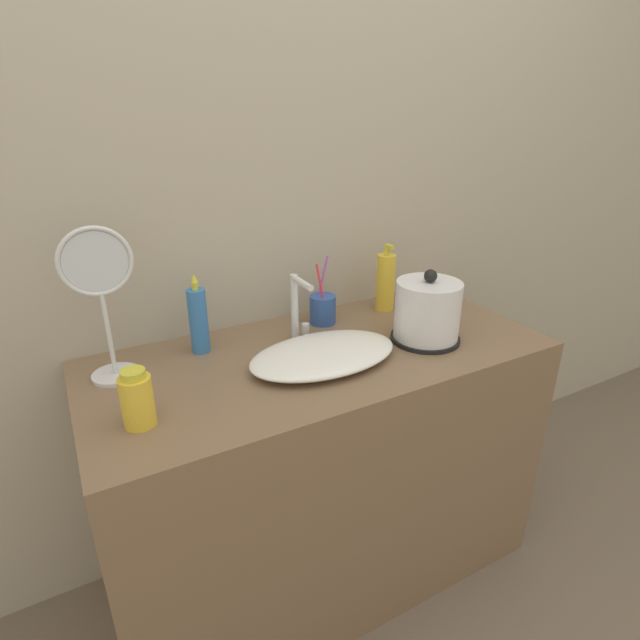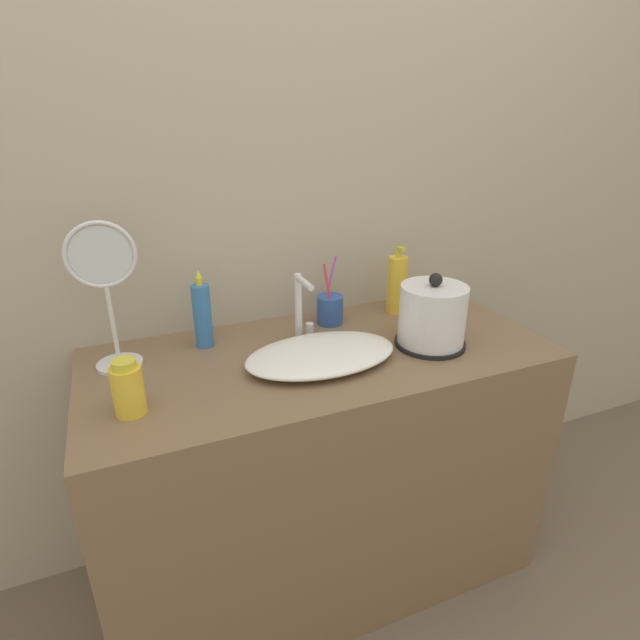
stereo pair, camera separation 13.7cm
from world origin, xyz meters
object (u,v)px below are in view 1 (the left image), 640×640
object	(u,v)px
faucet	(298,306)
lotion_bottle	(386,282)
vanity_mirror	(101,294)
toothbrush_cup	(323,309)
mouthwash_bottle	(137,399)
shampoo_bottle	(198,320)
electric_kettle	(427,313)

from	to	relation	value
faucet	lotion_bottle	size ratio (longest dim) A/B	0.88
vanity_mirror	faucet	bearing A→B (deg)	-3.07
toothbrush_cup	vanity_mirror	distance (m)	0.66
toothbrush_cup	mouthwash_bottle	size ratio (longest dim) A/B	1.62
faucet	vanity_mirror	size ratio (longest dim) A/B	0.51
mouthwash_bottle	lotion_bottle	bearing A→B (deg)	19.01
shampoo_bottle	toothbrush_cup	bearing A→B (deg)	1.74
vanity_mirror	mouthwash_bottle	bearing A→B (deg)	-86.62
lotion_bottle	faucet	bearing A→B (deg)	-168.36
electric_kettle	vanity_mirror	size ratio (longest dim) A/B	0.56
lotion_bottle	shampoo_bottle	distance (m)	0.65
faucet	shampoo_bottle	size ratio (longest dim) A/B	0.87
electric_kettle	faucet	bearing A→B (deg)	150.65
faucet	toothbrush_cup	size ratio (longest dim) A/B	0.92
electric_kettle	mouthwash_bottle	world-z (taller)	electric_kettle
faucet	toothbrush_cup	world-z (taller)	toothbrush_cup
toothbrush_cup	lotion_bottle	distance (m)	0.25
shampoo_bottle	vanity_mirror	size ratio (longest dim) A/B	0.59
electric_kettle	lotion_bottle	distance (m)	0.26
vanity_mirror	shampoo_bottle	bearing A→B (deg)	8.80
lotion_bottle	vanity_mirror	distance (m)	0.89
lotion_bottle	shampoo_bottle	world-z (taller)	shampoo_bottle
lotion_bottle	shampoo_bottle	xyz separation A→B (m)	(-0.65, -0.01, -0.00)
mouthwash_bottle	vanity_mirror	size ratio (longest dim) A/B	0.34
faucet	mouthwash_bottle	world-z (taller)	faucet
faucet	shampoo_bottle	bearing A→B (deg)	167.02
faucet	vanity_mirror	xyz separation A→B (m)	(-0.51, 0.03, 0.12)
faucet	electric_kettle	bearing A→B (deg)	-29.35
faucet	mouthwash_bottle	size ratio (longest dim) A/B	1.50
mouthwash_bottle	shampoo_bottle	bearing A→B (deg)	52.42
shampoo_bottle	electric_kettle	bearing A→B (deg)	-22.33
shampoo_bottle	lotion_bottle	bearing A→B (deg)	1.05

